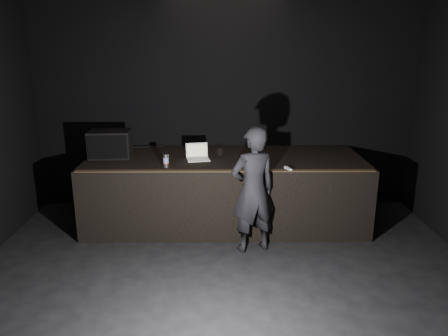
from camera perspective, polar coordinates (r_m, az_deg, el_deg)
name	(u,v)px	position (r m, az deg, el deg)	size (l,w,h in m)	color
room_walls	(228,120)	(3.48, 0.59, 6.31)	(6.10, 7.10, 3.52)	black
stage_riser	(225,190)	(6.51, 0.13, -2.85)	(4.00, 1.50, 1.00)	black
riser_lip	(226,171)	(5.68, 0.20, -0.35)	(3.92, 0.10, 0.01)	brown
stage_monitor	(110,144)	(6.55, -14.66, 3.05)	(0.61, 0.46, 0.39)	black
cable	(133,147)	(7.08, -11.80, 2.65)	(0.02, 0.02, 0.94)	black
laptop	(198,155)	(6.27, -3.47, 1.68)	(0.36, 0.33, 0.22)	silver
beer_can	(166,161)	(5.90, -7.60, 0.95)	(0.07, 0.07, 0.18)	silver
plastic_cup	(220,152)	(6.47, -0.55, 2.12)	(0.08, 0.08, 0.10)	white
wii_remote	(288,169)	(5.80, 8.36, -0.08)	(0.04, 0.17, 0.03)	white
person	(253,190)	(5.53, 3.84, -2.91)	(0.60, 0.39, 1.64)	black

